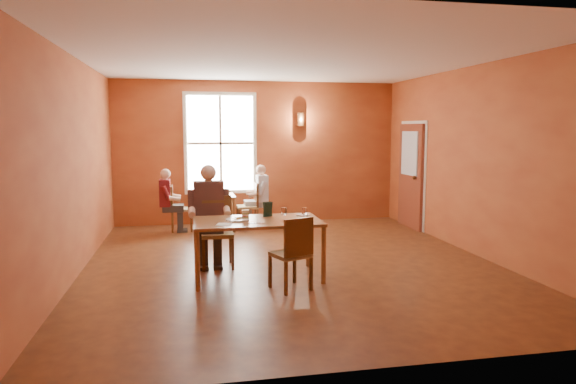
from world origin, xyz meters
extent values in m
cube|color=brown|center=(0.00, 0.00, 0.00)|extent=(6.00, 7.00, 0.01)
cube|color=brown|center=(0.00, 3.50, 1.50)|extent=(6.00, 0.04, 3.00)
cube|color=brown|center=(0.00, -3.50, 1.50)|extent=(6.00, 0.04, 3.00)
cube|color=brown|center=(-3.00, 0.00, 1.50)|extent=(0.04, 7.00, 3.00)
cube|color=brown|center=(3.00, 0.00, 1.50)|extent=(0.04, 7.00, 3.00)
cube|color=white|center=(0.00, 0.00, 3.00)|extent=(6.00, 7.00, 0.04)
cube|color=white|center=(-0.80, 3.45, 1.70)|extent=(1.36, 0.10, 1.96)
cube|color=maroon|center=(2.94, 2.30, 1.05)|extent=(0.12, 1.04, 2.10)
cylinder|color=brown|center=(0.90, 3.40, 2.20)|extent=(0.16, 0.16, 0.28)
cylinder|color=white|center=(-0.85, -0.65, 0.81)|extent=(0.36, 0.36, 0.04)
cube|color=tan|center=(-0.74, -0.62, 0.85)|extent=(0.10, 0.09, 0.11)
cube|color=black|center=(-0.41, -0.43, 0.90)|extent=(0.14, 0.10, 0.21)
cube|color=silver|center=(-0.63, -0.91, 0.79)|extent=(0.20, 0.07, 0.00)
cube|color=silver|center=(-1.05, -0.91, 0.79)|extent=(0.23, 0.23, 0.01)
cylinder|color=white|center=(0.09, -0.43, 0.80)|extent=(0.23, 0.23, 0.01)
cube|color=black|center=(-0.08, -0.99, 0.80)|extent=(0.15, 0.10, 0.02)
imported|color=white|center=(-0.86, 2.73, 0.74)|extent=(0.13, 0.13, 0.09)
imported|color=white|center=(-1.19, 2.97, 0.74)|extent=(0.10, 0.10, 0.09)
camera|label=1|loc=(-1.49, -7.38, 2.01)|focal=32.00mm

